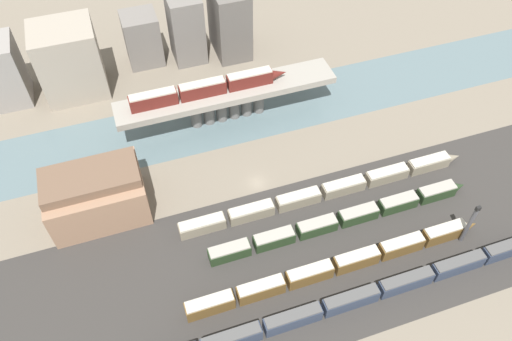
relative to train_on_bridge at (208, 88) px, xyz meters
name	(u,v)px	position (x,y,z in m)	size (l,w,h in m)	color
ground_plane	(257,183)	(5.12, -25.39, -12.18)	(400.00, 400.00, 0.00)	#756B5B
railbed_yard	(291,262)	(5.12, -49.39, -12.18)	(280.00, 42.00, 0.01)	#33302D
river_water	(228,117)	(5.12, 0.00, -12.18)	(320.00, 21.85, 0.01)	slate
bridge	(227,97)	(5.12, 0.00, -4.45)	(60.63, 9.48, 10.17)	gray
train_on_bridge	(208,88)	(0.00, 0.00, 0.00)	(42.99, 3.03, 4.12)	#5B1E19
train_yard_near	(356,298)	(14.15, -62.84, -10.17)	(93.71, 2.62, 4.08)	#2D384C
train_yard_mid	(338,266)	(13.87, -54.59, -10.16)	(69.36, 2.87, 4.11)	brown
train_yard_far	(343,219)	(20.29, -43.53, -10.48)	(65.74, 3.15, 3.47)	#23381E
train_yard_outer	(327,191)	(20.08, -34.73, -10.50)	(74.89, 3.01, 3.44)	gray
warehouse_building	(96,194)	(-33.11, -21.59, -5.70)	(22.11, 15.59, 13.64)	#937056
signal_tower	(469,224)	(44.27, -56.53, -5.86)	(1.00, 0.92, 12.82)	#4C4C51
city_block_far_left	(3,72)	(-52.07, 28.22, -2.57)	(10.29, 12.56, 19.22)	gray
city_block_left	(70,61)	(-33.77, 25.90, -1.54)	(17.23, 15.11, 21.29)	gray
city_block_center	(142,39)	(-12.00, 33.69, -4.10)	(10.48, 10.29, 16.16)	slate
city_block_right	(186,28)	(1.43, 31.20, -1.57)	(9.67, 11.16, 21.23)	slate
city_block_far_right	(230,21)	(15.02, 30.20, -1.32)	(10.20, 15.53, 21.72)	#605B56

